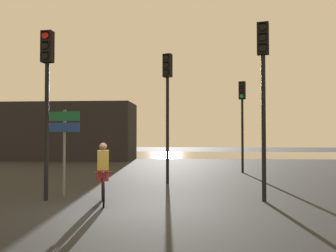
# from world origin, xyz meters

# --- Properties ---
(ground_plane) EXTENTS (120.00, 120.00, 0.00)m
(ground_plane) POSITION_xyz_m (0.00, 0.00, 0.00)
(ground_plane) COLOR black
(water_strip) EXTENTS (80.00, 16.00, 0.01)m
(water_strip) POSITION_xyz_m (0.00, 30.00, 0.00)
(water_strip) COLOR gray
(water_strip) RESTS_ON ground
(distant_building) EXTENTS (11.11, 4.00, 4.50)m
(distant_building) POSITION_xyz_m (-9.04, 20.00, 2.25)
(distant_building) COLOR black
(distant_building) RESTS_ON ground
(traffic_light_near_right) EXTENTS (0.37, 0.39, 4.98)m
(traffic_light_near_right) POSITION_xyz_m (3.44, 1.42, 3.43)
(traffic_light_near_right) COLOR black
(traffic_light_near_right) RESTS_ON ground
(traffic_light_near_left) EXTENTS (0.34, 0.36, 4.79)m
(traffic_light_near_left) POSITION_xyz_m (-2.63, 1.11, 3.31)
(traffic_light_near_left) COLOR black
(traffic_light_near_left) RESTS_ON ground
(traffic_light_center) EXTENTS (0.38, 0.40, 5.00)m
(traffic_light_center) POSITION_xyz_m (0.46, 5.21, 3.44)
(traffic_light_center) COLOR black
(traffic_light_center) RESTS_ON ground
(traffic_light_far_right) EXTENTS (0.38, 0.40, 4.60)m
(traffic_light_far_right) POSITION_xyz_m (3.88, 9.98, 3.19)
(traffic_light_far_right) COLOR black
(traffic_light_far_right) RESTS_ON ground
(direction_sign_post) EXTENTS (1.08, 0.28, 2.60)m
(direction_sign_post) POSITION_xyz_m (-2.43, 1.94, 1.79)
(direction_sign_post) COLOR slate
(direction_sign_post) RESTS_ON ground
(cyclist) EXTENTS (0.61, 1.65, 1.62)m
(cyclist) POSITION_xyz_m (-0.92, 0.76, 0.82)
(cyclist) COLOR black
(cyclist) RESTS_ON ground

